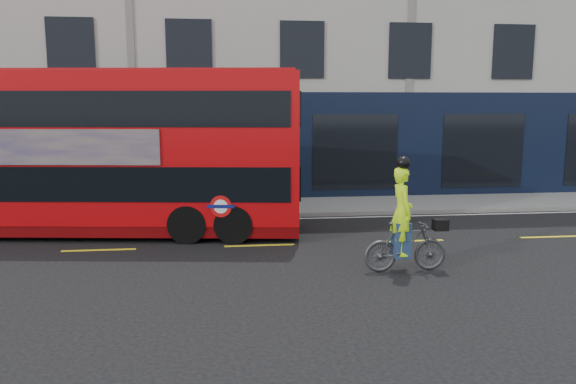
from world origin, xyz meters
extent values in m
plane|color=black|center=(0.00, 0.00, 0.00)|extent=(120.00, 120.00, 0.00)
cube|color=gray|center=(0.00, 6.50, 0.06)|extent=(60.00, 3.00, 0.12)
cube|color=slate|center=(0.00, 5.00, 0.07)|extent=(60.00, 0.12, 0.13)
cube|color=#A8A69F|center=(0.00, 13.00, 7.50)|extent=(50.00, 10.00, 15.00)
cube|color=black|center=(0.00, 7.98, 2.00)|extent=(50.00, 0.08, 4.00)
cube|color=silver|center=(0.00, 4.70, 0.00)|extent=(58.00, 0.10, 0.01)
cube|color=#B6070A|center=(-0.29, 3.44, 2.44)|extent=(11.30, 3.96, 3.97)
cube|color=#5B0305|center=(-0.29, 3.44, 0.30)|extent=(11.29, 3.91, 0.30)
cube|color=black|center=(-0.29, 3.44, 1.56)|extent=(10.86, 3.94, 0.91)
cube|color=black|center=(-0.29, 3.44, 3.47)|extent=(10.86, 3.94, 0.91)
cube|color=#960A0D|center=(-0.29, 3.44, 4.44)|extent=(11.06, 3.83, 0.08)
cube|color=black|center=(5.21, 2.71, 1.56)|extent=(0.34, 2.25, 0.91)
cube|color=black|center=(5.21, 2.71, 3.47)|extent=(0.34, 2.25, 0.91)
cube|color=gray|center=(-1.45, 2.30, 2.51)|extent=(5.99, 0.84, 0.91)
cylinder|color=red|center=(3.03, 1.70, 1.01)|extent=(0.56, 0.09, 0.56)
cylinder|color=white|center=(3.03, 1.69, 1.01)|extent=(0.36, 0.07, 0.36)
cube|color=#0C1459|center=(3.03, 1.69, 1.01)|extent=(0.70, 0.11, 0.09)
cylinder|color=black|center=(3.50, 2.93, 0.50)|extent=(1.34, 2.67, 1.01)
cylinder|color=black|center=(2.30, 3.09, 0.50)|extent=(1.34, 2.67, 1.01)
imported|color=#3F4143|center=(7.00, -1.07, 0.55)|extent=(1.84, 0.55, 1.10)
imported|color=#AEEA10|center=(6.89, -1.07, 1.33)|extent=(0.47, 0.70, 1.90)
cube|color=black|center=(7.77, -1.06, 1.01)|extent=(0.31, 0.25, 0.24)
cube|color=navy|center=(6.89, -1.07, 0.72)|extent=(0.34, 0.43, 0.77)
sphere|color=black|center=(6.89, -1.07, 2.37)|extent=(0.29, 0.29, 0.29)
camera|label=1|loc=(3.11, -12.48, 3.64)|focal=35.00mm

